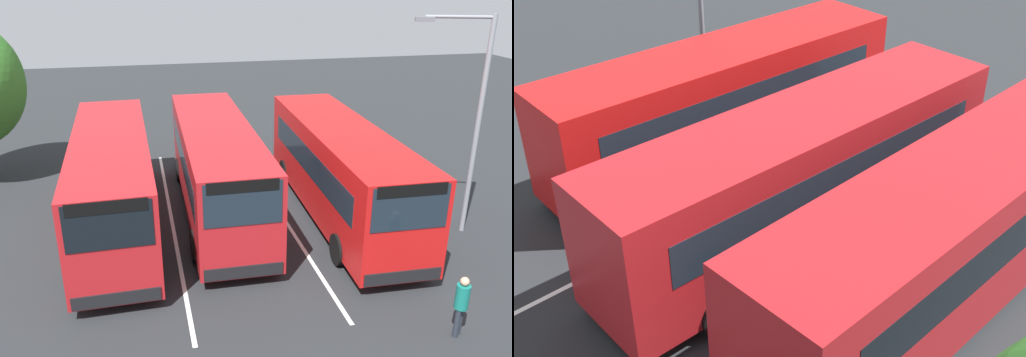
% 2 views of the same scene
% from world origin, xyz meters
% --- Properties ---
extents(ground_plane, '(68.09, 68.09, 0.00)m').
position_xyz_m(ground_plane, '(0.00, 0.00, 0.00)').
color(ground_plane, '#232628').
extents(bus_far_left, '(10.42, 2.71, 3.22)m').
position_xyz_m(bus_far_left, '(0.18, -3.76, 1.77)').
color(bus_far_left, '#AD191E').
rests_on(bus_far_left, ground).
extents(bus_center_left, '(10.40, 2.62, 3.22)m').
position_xyz_m(bus_center_left, '(-0.37, -0.24, 1.77)').
color(bus_center_left, '#AD191E').
rests_on(bus_center_left, ground).
extents(bus_center_right, '(10.43, 2.73, 3.22)m').
position_xyz_m(bus_center_right, '(0.79, 3.90, 1.77)').
color(bus_center_right, red).
rests_on(bus_center_right, ground).
extents(pedestrian, '(0.45, 0.45, 1.59)m').
position_xyz_m(pedestrian, '(7.78, 4.27, 0.93)').
color(pedestrian, '#232833').
rests_on(pedestrian, ground).
extents(street_lamp, '(0.97, 2.20, 6.98)m').
position_xyz_m(street_lamp, '(2.78, 7.32, 4.04)').
color(street_lamp, gray).
rests_on(street_lamp, ground).
extents(lane_stripe_outer_left, '(13.78, 0.23, 0.01)m').
position_xyz_m(lane_stripe_outer_left, '(0.00, -1.93, 0.00)').
color(lane_stripe_outer_left, silver).
rests_on(lane_stripe_outer_left, ground).
extents(lane_stripe_inner_left, '(13.78, 0.23, 0.01)m').
position_xyz_m(lane_stripe_inner_left, '(0.00, 1.93, 0.00)').
color(lane_stripe_inner_left, silver).
rests_on(lane_stripe_inner_left, ground).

